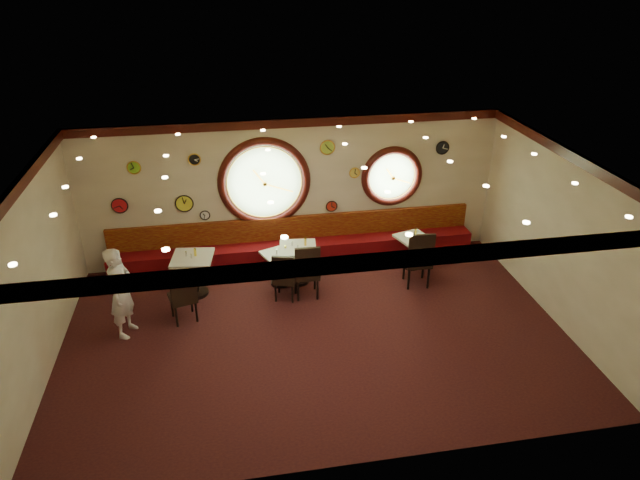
{
  "coord_description": "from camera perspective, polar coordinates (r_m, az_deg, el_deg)",
  "views": [
    {
      "loc": [
        -1.4,
        -8.36,
        6.24
      ],
      "look_at": [
        0.21,
        0.8,
        1.5
      ],
      "focal_mm": 32.0,
      "sensor_mm": 36.0,
      "label": 1
    }
  ],
  "objects": [
    {
      "name": "molding_left",
      "position": [
        9.43,
        -28.27,
        4.32
      ],
      "size": [
        0.1,
        6.0,
        0.18
      ],
      "primitive_type": "cube",
      "color": "#360D09",
      "rests_on": "wall_back"
    },
    {
      "name": "table_b",
      "position": [
        11.78,
        -4.02,
        -2.5
      ],
      "size": [
        0.84,
        0.84,
        0.71
      ],
      "color": "black",
      "rests_on": "floor"
    },
    {
      "name": "condiment_a_bottle",
      "position": [
        11.47,
        -12.38,
        -1.2
      ],
      "size": [
        0.05,
        0.05,
        0.16
      ],
      "primitive_type": "cylinder",
      "color": "yellow",
      "rests_on": "table_a"
    },
    {
      "name": "table_d",
      "position": [
        12.56,
        9.23,
        -0.8
      ],
      "size": [
        0.83,
        0.83,
        0.72
      ],
      "color": "black",
      "rests_on": "floor"
    },
    {
      "name": "wall_clock_7",
      "position": [
        12.3,
        -13.41,
        3.58
      ],
      "size": [
        0.36,
        0.03,
        0.36
      ],
      "primitive_type": "cylinder",
      "rotation": [
        1.57,
        0.0,
        0.0
      ],
      "color": "yellow",
      "rests_on": "wall_back"
    },
    {
      "name": "condiment_c_salt",
      "position": [
        11.71,
        -2.81,
        -0.37
      ],
      "size": [
        0.03,
        0.03,
        0.09
      ],
      "primitive_type": "cylinder",
      "color": "silver",
      "rests_on": "table_c"
    },
    {
      "name": "banquette_seat",
      "position": [
        12.62,
        -2.46,
        -0.83
      ],
      "size": [
        8.0,
        0.55,
        0.3
      ],
      "primitive_type": "cube",
      "color": "#5A070D",
      "rests_on": "banquette_base"
    },
    {
      "name": "wall_back",
      "position": [
        12.35,
        -2.75,
        4.91
      ],
      "size": [
        9.0,
        0.02,
        3.2
      ],
      "primitive_type": "cube",
      "color": "beige",
      "rests_on": "floor"
    },
    {
      "name": "condiment_b_bottle",
      "position": [
        11.67,
        -3.48,
        -0.9
      ],
      "size": [
        0.05,
        0.05,
        0.15
      ],
      "primitive_type": "cylinder",
      "color": "yellow",
      "rests_on": "table_b"
    },
    {
      "name": "wall_clock_6",
      "position": [
        12.59,
        1.16,
        3.41
      ],
      "size": [
        0.24,
        0.03,
        0.24
      ],
      "primitive_type": "cylinder",
      "rotation": [
        1.57,
        0.0,
        0.0
      ],
      "color": "red",
      "rests_on": "wall_back"
    },
    {
      "name": "molding_back",
      "position": [
        11.81,
        -2.88,
        11.62
      ],
      "size": [
        9.0,
        0.1,
        0.18
      ],
      "primitive_type": "cube",
      "color": "#360D09",
      "rests_on": "wall_back"
    },
    {
      "name": "banquette_back",
      "position": [
        12.64,
        -2.63,
        1.23
      ],
      "size": [
        8.0,
        0.1,
        0.55
      ],
      "primitive_type": "cube",
      "color": "#5E0707",
      "rests_on": "wall_back"
    },
    {
      "name": "porthole_right_glass",
      "position": [
        12.71,
        7.18,
        6.35
      ],
      "size": [
        1.1,
        0.02,
        1.1
      ],
      "primitive_type": "cylinder",
      "rotation": [
        1.57,
        0.0,
        0.0
      ],
      "color": "#84AE68",
      "rests_on": "wall_back"
    },
    {
      "name": "chair_a",
      "position": [
        10.77,
        -13.55,
        -5.11
      ],
      "size": [
        0.58,
        0.58,
        0.7
      ],
      "rotation": [
        0.0,
        0.0,
        0.27
      ],
      "color": "black",
      "rests_on": "floor"
    },
    {
      "name": "waiter",
      "position": [
        10.66,
        -19.24,
        -4.97
      ],
      "size": [
        0.59,
        0.73,
        1.72
      ],
      "primitive_type": "imported",
      "rotation": [
        0.0,
        0.0,
        1.24
      ],
      "color": "white",
      "rests_on": "floor"
    },
    {
      "name": "condiment_a_pepper",
      "position": [
        11.41,
        -12.76,
        -1.58
      ],
      "size": [
        0.03,
        0.03,
        0.09
      ],
      "primitive_type": "cylinder",
      "color": "silver",
      "rests_on": "table_a"
    },
    {
      "name": "molding_front",
      "position": [
        6.4,
        3.94,
        -2.32
      ],
      "size": [
        9.0,
        0.1,
        0.18
      ],
      "primitive_type": "cube",
      "color": "#360D09",
      "rests_on": "wall_back"
    },
    {
      "name": "wall_clock_8",
      "position": [
        12.4,
        -11.43,
        2.46
      ],
      "size": [
        0.2,
        0.03,
        0.2
      ],
      "primitive_type": "cylinder",
      "rotation": [
        1.57,
        0.0,
        0.0
      ],
      "color": "white",
      "rests_on": "wall_back"
    },
    {
      "name": "porthole_right_frame",
      "position": [
        12.69,
        7.19,
        6.32
      ],
      "size": [
        1.38,
        0.18,
        1.38
      ],
      "primitive_type": "torus",
      "rotation": [
        1.57,
        0.0,
        0.0
      ],
      "color": "#360D09",
      "rests_on": "wall_back"
    },
    {
      "name": "chair_b",
      "position": [
        11.17,
        -3.6,
        -3.46
      ],
      "size": [
        0.54,
        0.54,
        0.63
      ],
      "rotation": [
        0.0,
        0.0,
        -0.31
      ],
      "color": "black",
      "rests_on": "floor"
    },
    {
      "name": "condiment_d_pepper",
      "position": [
        12.39,
        9.56,
        0.39
      ],
      "size": [
        0.03,
        0.03,
        0.09
      ],
      "primitive_type": "cylinder",
      "color": "silver",
      "rests_on": "table_d"
    },
    {
      "name": "wall_clock_4",
      "position": [
        12.09,
        0.75,
        9.25
      ],
      "size": [
        0.3,
        0.03,
        0.3
      ],
      "primitive_type": "cylinder",
      "rotation": [
        1.57,
        0.0,
        0.0
      ],
      "color": "#94BC3A",
      "rests_on": "wall_back"
    },
    {
      "name": "porthole_left_frame",
      "position": [
        12.18,
        -5.58,
        5.76
      ],
      "size": [
        1.98,
        0.18,
        1.98
      ],
      "primitive_type": "torus",
      "rotation": [
        1.57,
        0.0,
        0.0
      ],
      "color": "#360D09",
      "rests_on": "wall_back"
    },
    {
      "name": "ceiling",
      "position": [
        9.0,
        -0.46,
        7.28
      ],
      "size": [
        9.0,
        6.0,
        0.02
      ],
      "primitive_type": "cube",
      "color": "#B38932",
      "rests_on": "wall_back"
    },
    {
      "name": "condiment_b_salt",
      "position": [
        11.62,
        -4.37,
        -1.18
      ],
      "size": [
        0.04,
        0.04,
        0.1
      ],
      "primitive_type": "cylinder",
      "color": "silver",
      "rests_on": "table_b"
    },
    {
      "name": "condiment_b_pepper",
      "position": [
        11.6,
        -3.69,
        -1.24
      ],
      "size": [
        0.04,
        0.04,
        0.1
      ],
      "primitive_type": "cylinder",
      "color": "silver",
      "rests_on": "table_b"
    },
    {
      "name": "condiment_d_salt",
      "position": [
        12.41,
        8.9,
        0.49
      ],
      "size": [
        0.03,
        0.03,
        0.09
      ],
      "primitive_type": "cylinder",
      "color": "silver",
      "rests_on": "table_d"
    },
    {
      "name": "condiment_c_pepper",
      "position": [
        11.59,
        -2.25,
        -0.66
      ],
      "size": [
        0.03,
        0.03,
        0.09
      ],
      "primitive_type": "cylinder",
      "color": "silver",
      "rests_on": "table_c"
    },
    {
      "name": "wall_clock_3",
      "position": [
        11.95,
        -12.46,
        7.88
      ],
      "size": [
        0.24,
        0.03,
        0.24
      ],
      "primitive_type": "cylinder",
      "rotation": [
        1.57,
        0.0,
        0.0
      ],
      "color": "black",
      "rests_on": "wall_back"
    },
    {
      "name": "condiment_c_bottle",
      "position": [
        11.7,
        -1.47,
        -0.18
      ],
      "size": [
        0.05,
        0.05,
        0.16
      ],
      "primitive_type": "cylinder",
      "color": "yellow",
      "rests_on": "table_c"
    },
    {
      "name": "condiment_a_salt",
      "position": [
        11.51,
        -13.24,
        -1.35
      ],
      "size": [
        0.04,
        0.04,
        0.1
      ],
      "primitive_type": "cylinder",
      "color": "#B9B9BD",
      "rests_on": "table_a"
    },
    {
      "name": "table_c",
      "position": [
        11.81,
        -2.2,
        -2.0
      ],
      "size": [
        0.82,
        0.82,
        0.82
      ],
      "color": "black",
      "rests_on": "floor"
    },
    {
      "name": "porthole_right_ring",
      "position": [
        12.67,
        7.23,
        6.27
      ],
      "size": [
        1.09,
        0.03,
        1.09
      ],
      "primitive_type": "torus",
      "rotation": [
        1.57,
        0.0,
        0.0
      ],
      "color": "gold",
      "rests_on": "wall_back"
    },
    {
      "name": "porthole_left_ring",
      "position": [
        12.15,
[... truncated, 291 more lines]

